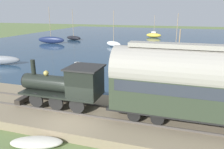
{
  "coord_description": "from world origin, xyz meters",
  "views": [
    {
      "loc": [
        -10.93,
        -5.83,
        6.93
      ],
      "look_at": [
        5.34,
        -0.77,
        1.96
      ],
      "focal_mm": 35.0,
      "sensor_mm": 36.0,
      "label": 1
    }
  ],
  "objects_px": {
    "sailboat_navy": "(51,40)",
    "sailboat_yellow": "(154,35)",
    "rowboat_off_pier": "(223,78)",
    "sailboat_white": "(114,44)",
    "sailboat_blue": "(175,52)",
    "sailboat_black": "(74,38)",
    "steam_locomotive": "(68,84)",
    "beached_dinghy": "(37,142)",
    "sailboat_brown": "(176,85)",
    "rowboat_near_shore": "(133,71)",
    "passenger_coach": "(206,84)",
    "rowboat_mid_harbor": "(46,77)",
    "rowboat_far_out": "(80,64)"
  },
  "relations": [
    {
      "from": "sailboat_navy",
      "to": "rowboat_far_out",
      "type": "xyz_separation_m",
      "value": [
        -17.34,
        -15.23,
        -0.52
      ]
    },
    {
      "from": "sailboat_navy",
      "to": "rowboat_off_pier",
      "type": "distance_m",
      "value": 36.88
    },
    {
      "from": "rowboat_far_out",
      "to": "sailboat_yellow",
      "type": "bearing_deg",
      "value": 25.94
    },
    {
      "from": "sailboat_blue",
      "to": "sailboat_white",
      "type": "distance_m",
      "value": 13.59
    },
    {
      "from": "sailboat_blue",
      "to": "sailboat_yellow",
      "type": "xyz_separation_m",
      "value": [
        24.36,
        6.34,
        0.11
      ]
    },
    {
      "from": "sailboat_navy",
      "to": "sailboat_yellow",
      "type": "bearing_deg",
      "value": -52.76
    },
    {
      "from": "sailboat_black",
      "to": "rowboat_off_pier",
      "type": "relative_size",
      "value": 3.03
    },
    {
      "from": "sailboat_brown",
      "to": "rowboat_off_pier",
      "type": "bearing_deg",
      "value": -42.95
    },
    {
      "from": "sailboat_navy",
      "to": "rowboat_near_shore",
      "type": "bearing_deg",
      "value": -133.85
    },
    {
      "from": "sailboat_black",
      "to": "beached_dinghy",
      "type": "relative_size",
      "value": 2.45
    },
    {
      "from": "sailboat_blue",
      "to": "sailboat_brown",
      "type": "bearing_deg",
      "value": 178.21
    },
    {
      "from": "passenger_coach",
      "to": "sailboat_white",
      "type": "distance_m",
      "value": 33.27
    },
    {
      "from": "sailboat_blue",
      "to": "rowboat_mid_harbor",
      "type": "xyz_separation_m",
      "value": [
        -17.02,
        12.75,
        -0.36
      ]
    },
    {
      "from": "sailboat_white",
      "to": "beached_dinghy",
      "type": "distance_m",
      "value": 34.17
    },
    {
      "from": "beached_dinghy",
      "to": "rowboat_mid_harbor",
      "type": "bearing_deg",
      "value": 31.51
    },
    {
      "from": "sailboat_white",
      "to": "beached_dinghy",
      "type": "height_order",
      "value": "sailboat_white"
    },
    {
      "from": "passenger_coach",
      "to": "rowboat_far_out",
      "type": "xyz_separation_m",
      "value": [
        12.93,
        13.72,
        -2.9
      ]
    },
    {
      "from": "sailboat_yellow",
      "to": "rowboat_near_shore",
      "type": "height_order",
      "value": "sailboat_yellow"
    },
    {
      "from": "passenger_coach",
      "to": "sailboat_yellow",
      "type": "bearing_deg",
      "value": 9.98
    },
    {
      "from": "rowboat_near_shore",
      "to": "sailboat_black",
      "type": "bearing_deg",
      "value": 15.68
    },
    {
      "from": "sailboat_navy",
      "to": "sailboat_white",
      "type": "relative_size",
      "value": 1.11
    },
    {
      "from": "sailboat_white",
      "to": "sailboat_black",
      "type": "bearing_deg",
      "value": 92.91
    },
    {
      "from": "sailboat_white",
      "to": "sailboat_yellow",
      "type": "xyz_separation_m",
      "value": [
        18.32,
        -5.83,
        0.09
      ]
    },
    {
      "from": "sailboat_blue",
      "to": "sailboat_brown",
      "type": "distance_m",
      "value": 17.5
    },
    {
      "from": "sailboat_blue",
      "to": "sailboat_black",
      "type": "xyz_separation_m",
      "value": [
        13.35,
        24.83,
        -0.02
      ]
    },
    {
      "from": "steam_locomotive",
      "to": "sailboat_brown",
      "type": "bearing_deg",
      "value": -46.73
    },
    {
      "from": "steam_locomotive",
      "to": "beached_dinghy",
      "type": "distance_m",
      "value": 4.28
    },
    {
      "from": "sailboat_black",
      "to": "rowboat_far_out",
      "type": "bearing_deg",
      "value": -131.9
    },
    {
      "from": "sailboat_navy",
      "to": "sailboat_white",
      "type": "xyz_separation_m",
      "value": [
        -0.36,
        -14.63,
        -0.2
      ]
    },
    {
      "from": "sailboat_black",
      "to": "rowboat_off_pier",
      "type": "distance_m",
      "value": 39.24
    },
    {
      "from": "sailboat_blue",
      "to": "steam_locomotive",
      "type": "bearing_deg",
      "value": 161.77
    },
    {
      "from": "steam_locomotive",
      "to": "rowboat_far_out",
      "type": "height_order",
      "value": "steam_locomotive"
    },
    {
      "from": "rowboat_off_pier",
      "to": "beached_dinghy",
      "type": "height_order",
      "value": "rowboat_off_pier"
    },
    {
      "from": "rowboat_far_out",
      "to": "beached_dinghy",
      "type": "xyz_separation_m",
      "value": [
        -16.67,
        -5.32,
        -0.04
      ]
    },
    {
      "from": "sailboat_blue",
      "to": "beached_dinghy",
      "type": "height_order",
      "value": "sailboat_blue"
    },
    {
      "from": "rowboat_off_pier",
      "to": "rowboat_mid_harbor",
      "type": "relative_size",
      "value": 1.04
    },
    {
      "from": "sailboat_navy",
      "to": "sailboat_yellow",
      "type": "height_order",
      "value": "sailboat_navy"
    },
    {
      "from": "sailboat_black",
      "to": "rowboat_near_shore",
      "type": "bearing_deg",
      "value": -121.91
    },
    {
      "from": "sailboat_blue",
      "to": "rowboat_mid_harbor",
      "type": "relative_size",
      "value": 2.83
    },
    {
      "from": "rowboat_far_out",
      "to": "steam_locomotive",
      "type": "bearing_deg",
      "value": -123.23
    },
    {
      "from": "rowboat_mid_harbor",
      "to": "sailboat_blue",
      "type": "bearing_deg",
      "value": -36.42
    },
    {
      "from": "sailboat_blue",
      "to": "rowboat_far_out",
      "type": "bearing_deg",
      "value": 129.83
    },
    {
      "from": "steam_locomotive",
      "to": "rowboat_far_out",
      "type": "relative_size",
      "value": 2.2
    },
    {
      "from": "sailboat_navy",
      "to": "sailboat_yellow",
      "type": "xyz_separation_m",
      "value": [
        17.97,
        -20.46,
        -0.11
      ]
    },
    {
      "from": "rowboat_off_pier",
      "to": "rowboat_near_shore",
      "type": "height_order",
      "value": "rowboat_near_shore"
    },
    {
      "from": "sailboat_blue",
      "to": "rowboat_near_shore",
      "type": "distance_m",
      "value": 13.1
    },
    {
      "from": "sailboat_blue",
      "to": "sailboat_black",
      "type": "distance_m",
      "value": 28.19
    },
    {
      "from": "sailboat_white",
      "to": "rowboat_near_shore",
      "type": "distance_m",
      "value": 20.03
    },
    {
      "from": "passenger_coach",
      "to": "rowboat_off_pier",
      "type": "xyz_separation_m",
      "value": [
        12.03,
        -3.1,
        -2.9
      ]
    },
    {
      "from": "rowboat_off_pier",
      "to": "beached_dinghy",
      "type": "xyz_separation_m",
      "value": [
        -15.77,
        11.5,
        -0.04
      ]
    }
  ]
}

